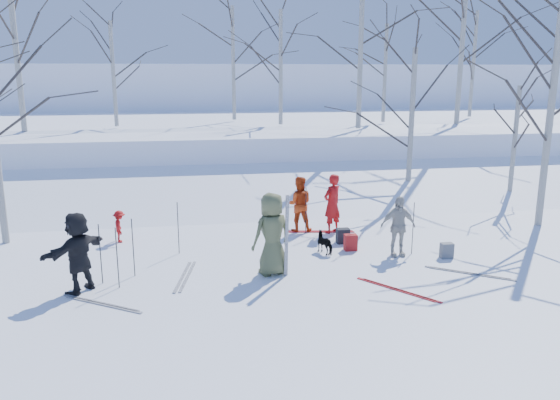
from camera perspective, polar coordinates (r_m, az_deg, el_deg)
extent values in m
plane|color=white|center=(12.95, 1.09, -7.11)|extent=(120.00, 120.00, 0.00)
cube|color=white|center=(19.56, -2.63, 0.35)|extent=(70.00, 9.49, 4.12)
cube|color=white|center=(29.24, -4.99, 6.29)|extent=(70.00, 18.00, 2.20)
cube|color=white|center=(50.05, -6.94, 10.25)|extent=(90.00, 30.00, 6.00)
imported|color=#4F5533|center=(12.29, -0.84, -3.58)|extent=(1.08, 0.90, 1.90)
imported|color=#AE1010|center=(15.59, 5.47, -0.38)|extent=(0.74, 0.68, 1.70)
imported|color=#B9350E|center=(15.68, 1.98, -0.43)|extent=(0.86, 0.72, 1.60)
imported|color=#AE1010|center=(15.36, -16.42, -2.67)|extent=(0.40, 0.61, 0.87)
imported|color=beige|center=(13.88, 12.21, -2.70)|extent=(0.90, 0.39, 1.53)
imported|color=black|center=(12.10, -20.34, -5.15)|extent=(1.36, 1.58, 1.72)
imported|color=black|center=(13.96, 4.79, -4.46)|extent=(0.55, 0.71, 0.55)
cube|color=silver|center=(12.14, 0.70, -3.78)|extent=(0.07, 0.15, 1.90)
cube|color=silver|center=(12.09, 0.70, -3.86)|extent=(0.09, 0.23, 1.89)
cylinder|color=black|center=(12.08, -16.64, -5.84)|extent=(0.02, 0.02, 1.34)
cylinder|color=black|center=(14.13, 13.72, -2.90)|extent=(0.02, 0.02, 1.34)
cylinder|color=black|center=(13.99, -10.60, -2.90)|extent=(0.02, 0.02, 1.34)
cylinder|color=black|center=(15.52, 2.71, -1.09)|extent=(0.02, 0.02, 1.34)
cylinder|color=black|center=(12.45, -18.25, -5.39)|extent=(0.02, 0.02, 1.34)
cylinder|color=black|center=(12.68, -15.10, -4.83)|extent=(0.02, 0.02, 1.34)
cube|color=maroon|center=(14.25, 7.39, -4.42)|extent=(0.32, 0.22, 0.42)
cube|color=#595C61|center=(14.18, 17.02, -5.07)|extent=(0.30, 0.20, 0.38)
cube|color=black|center=(14.81, 6.58, -3.74)|extent=(0.34, 0.24, 0.40)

